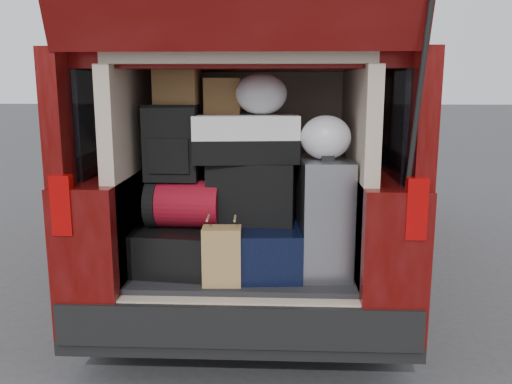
% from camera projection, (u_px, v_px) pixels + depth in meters
% --- Properties ---
extents(ground, '(80.00, 80.00, 0.00)m').
position_uv_depth(ground, '(242.00, 365.00, 3.15)').
color(ground, '#38383A').
rests_on(ground, ground).
extents(minivan, '(1.90, 5.35, 2.77)m').
position_uv_depth(minivan, '(256.00, 164.00, 4.79)').
color(minivan, black).
rests_on(minivan, ground).
extents(load_floor, '(1.24, 1.05, 0.55)m').
position_uv_depth(load_floor, '(245.00, 302.00, 3.36)').
color(load_floor, black).
rests_on(load_floor, ground).
extents(black_hardshell, '(0.51, 0.65, 0.24)m').
position_uv_depth(black_hardshell, '(179.00, 244.00, 3.20)').
color(black_hardshell, black).
rests_on(black_hardshell, load_floor).
extents(navy_hardshell, '(0.54, 0.65, 0.27)m').
position_uv_depth(navy_hardshell, '(254.00, 246.00, 3.13)').
color(navy_hardshell, black).
rests_on(navy_hardshell, load_floor).
extents(silver_roller, '(0.30, 0.45, 0.65)m').
position_uv_depth(silver_roller, '(324.00, 216.00, 3.04)').
color(silver_roller, silver).
rests_on(silver_roller, load_floor).
extents(kraft_bag, '(0.21, 0.14, 0.31)m').
position_uv_depth(kraft_bag, '(222.00, 256.00, 2.87)').
color(kraft_bag, tan).
rests_on(kraft_bag, load_floor).
extents(red_duffel, '(0.43, 0.29, 0.27)m').
position_uv_depth(red_duffel, '(184.00, 204.00, 3.11)').
color(red_duffel, maroon).
rests_on(red_duffel, black_hardshell).
extents(black_soft_case, '(0.51, 0.33, 0.35)m').
position_uv_depth(black_soft_case, '(252.00, 192.00, 3.12)').
color(black_soft_case, black).
rests_on(black_soft_case, navy_hardshell).
extents(backpack, '(0.30, 0.19, 0.43)m').
position_uv_depth(backpack, '(172.00, 143.00, 3.06)').
color(backpack, black).
rests_on(backpack, red_duffel).
extents(twotone_duffel, '(0.62, 0.36, 0.26)m').
position_uv_depth(twotone_duffel, '(245.00, 138.00, 3.07)').
color(twotone_duffel, white).
rests_on(twotone_duffel, black_soft_case).
extents(grocery_sack_lower, '(0.24, 0.20, 0.22)m').
position_uv_depth(grocery_sack_lower, '(177.00, 85.00, 3.03)').
color(grocery_sack_lower, brown).
rests_on(grocery_sack_lower, backpack).
extents(grocery_sack_upper, '(0.23, 0.20, 0.20)m').
position_uv_depth(grocery_sack_upper, '(221.00, 96.00, 3.09)').
color(grocery_sack_upper, brown).
rests_on(grocery_sack_upper, twotone_duffel).
extents(plastic_bag_center, '(0.31, 0.29, 0.23)m').
position_uv_depth(plastic_bag_center, '(261.00, 94.00, 3.02)').
color(plastic_bag_center, silver).
rests_on(plastic_bag_center, twotone_duffel).
extents(plastic_bag_right, '(0.28, 0.26, 0.24)m').
position_uv_depth(plastic_bag_right, '(326.00, 137.00, 2.94)').
color(plastic_bag_right, silver).
rests_on(plastic_bag_right, silver_roller).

